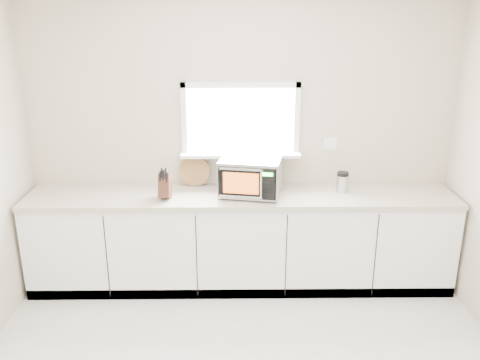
{
  "coord_description": "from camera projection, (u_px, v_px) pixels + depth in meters",
  "views": [
    {
      "loc": [
        -0.06,
        -2.67,
        2.53
      ],
      "look_at": [
        -0.01,
        1.55,
        1.11
      ],
      "focal_mm": 38.0,
      "sensor_mm": 36.0,
      "label": 1
    }
  ],
  "objects": [
    {
      "name": "back_wall",
      "position": [
        241.0,
        139.0,
        4.79
      ],
      "size": [
        4.0,
        0.17,
        2.7
      ],
      "color": "#BDA996",
      "rests_on": "ground"
    },
    {
      "name": "knife_block",
      "position": [
        165.0,
        185.0,
        4.51
      ],
      "size": [
        0.11,
        0.21,
        0.3
      ],
      "rotation": [
        0.0,
        0.0,
        -0.07
      ],
      "color": "#472419",
      "rests_on": "countertop"
    },
    {
      "name": "countertop",
      "position": [
        241.0,
        196.0,
        4.65
      ],
      "size": [
        3.92,
        0.64,
        0.04
      ],
      "primitive_type": "cube",
      "color": "#B8AC98",
      "rests_on": "cabinets"
    },
    {
      "name": "cutting_board",
      "position": [
        195.0,
        171.0,
        4.83
      ],
      "size": [
        0.29,
        0.07,
        0.29
      ],
      "primitive_type": "cylinder",
      "rotation": [
        1.4,
        0.0,
        0.0
      ],
      "color": "olive",
      "rests_on": "countertop"
    },
    {
      "name": "microwave",
      "position": [
        251.0,
        176.0,
        4.58
      ],
      "size": [
        0.6,
        0.51,
        0.34
      ],
      "rotation": [
        0.0,
        0.0,
        -0.19
      ],
      "color": "black",
      "rests_on": "countertop"
    },
    {
      "name": "coffee_grinder",
      "position": [
        342.0,
        182.0,
        4.69
      ],
      "size": [
        0.12,
        0.12,
        0.19
      ],
      "rotation": [
        0.0,
        0.0,
        0.12
      ],
      "color": "#ADAFB4",
      "rests_on": "countertop"
    },
    {
      "name": "cabinets",
      "position": [
        241.0,
        241.0,
        4.81
      ],
      "size": [
        3.92,
        0.6,
        0.88
      ],
      "primitive_type": "cube",
      "color": "white",
      "rests_on": "ground"
    }
  ]
}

